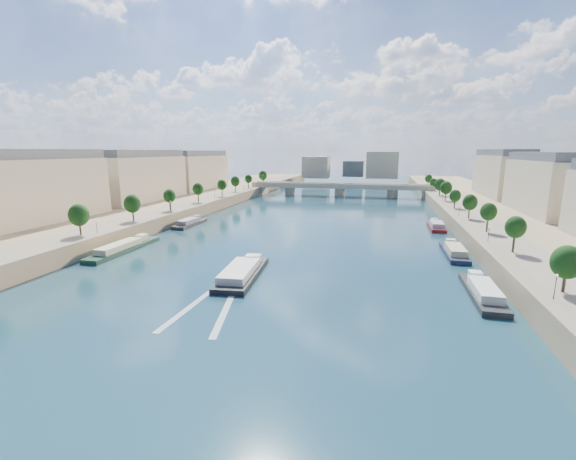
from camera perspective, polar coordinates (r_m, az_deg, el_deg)
The scene contains 16 objects.
ground at distance 126.47m, azimuth 1.81°, elevation -1.19°, with size 700.00×700.00×0.00m, color #0D293B.
quay_left at distance 157.03m, azimuth -24.85°, elevation 1.19°, with size 44.00×520.00×5.00m, color #9E8460.
quay_right at distance 132.01m, azimuth 34.10°, elevation -1.57°, with size 44.00×520.00×5.00m, color #9E8460.
pave_left at distance 147.81m, azimuth -20.36°, elevation 1.96°, with size 14.00×520.00×0.10m, color gray.
pave_right at distance 126.97m, azimuth 27.89°, elevation -0.18°, with size 14.00×520.00×0.10m, color gray.
trees_left at distance 147.60m, azimuth -19.44°, elevation 4.14°, with size 4.80×268.80×8.26m.
trees_right at distance 135.24m, azimuth 26.29°, elevation 2.96°, with size 4.80×268.80×8.26m.
lamps_left at distance 136.73m, azimuth -21.19°, elevation 2.32°, with size 0.36×200.36×4.28m.
lamps_right at distance 130.26m, azimuth 25.57°, elevation 1.53°, with size 0.36×200.36×4.28m.
buildings_left at distance 172.83m, azimuth -26.20°, elevation 6.62°, with size 16.00×226.00×23.20m.
skyline at distance 341.19m, azimuth 10.05°, elevation 9.26°, with size 79.00×42.00×22.00m.
bridge at distance 243.90m, azimuth 7.69°, elevation 6.17°, with size 112.00×12.00×8.15m.
tour_barge at distance 88.78m, azimuth -6.80°, elevation -6.31°, with size 9.38×25.50×3.58m.
wake at distance 74.66m, azimuth -11.30°, elevation -10.73°, with size 10.74×26.02×0.04m.
moored_barges_left at distance 96.11m, azimuth -34.99°, elevation -7.03°, with size 5.00×159.27×3.60m.
moored_barges_right at distance 87.95m, azimuth 26.50°, elevation -7.71°, with size 5.00×158.50×3.60m.
Camera 1 is at (25.11, -20.69, 28.24)m, focal length 24.00 mm.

